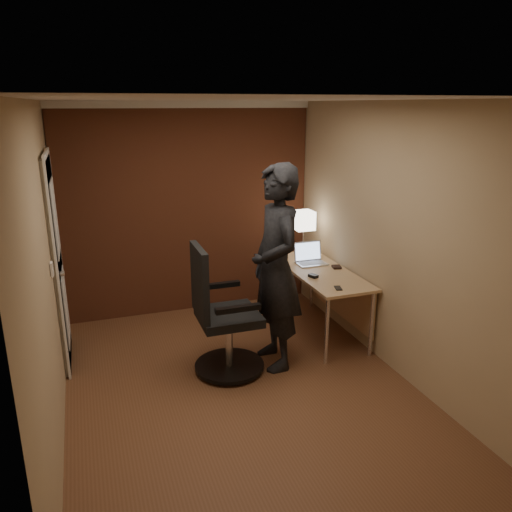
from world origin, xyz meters
The scene contains 9 objects.
room centered at (-0.27, 1.54, 1.37)m, with size 4.00×4.00×4.00m.
desk centered at (1.25, 0.81, 0.60)m, with size 0.60×1.50×0.73m.
desk_lamp centered at (1.24, 1.40, 1.15)m, with size 0.22×0.22×0.54m.
laptop centered at (1.19, 1.08, 0.79)m, with size 0.33×0.26×0.23m.
mouse centered at (1.01, 0.62, 0.75)m, with size 0.06×0.10×0.03m, color black.
phone centered at (1.10, 0.24, 0.73)m, with size 0.06×0.12×0.01m, color black.
wallet centered at (1.39, 0.82, 0.74)m, with size 0.09×0.11×0.02m, color black.
office_chair centered at (-0.08, 0.32, 0.54)m, with size 0.67×0.68×1.23m.
person centered at (0.47, 0.32, 0.98)m, with size 0.72×0.47×1.97m, color black.
Camera 1 is at (-1.19, -3.82, 2.47)m, focal length 35.00 mm.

